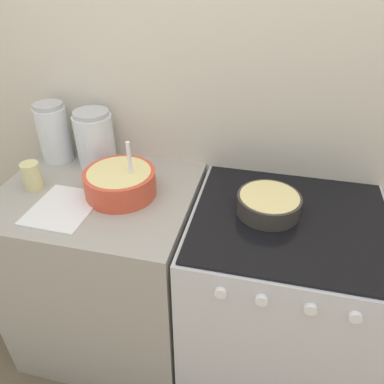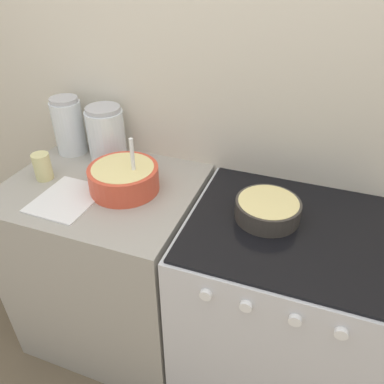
{
  "view_description": "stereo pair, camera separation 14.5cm",
  "coord_description": "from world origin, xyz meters",
  "views": [
    {
      "loc": [
        0.28,
        -0.83,
        1.8
      ],
      "look_at": [
        0.01,
        0.35,
        0.98
      ],
      "focal_mm": 35.0,
      "sensor_mm": 36.0,
      "label": 1
    },
    {
      "loc": [
        0.42,
        -0.78,
        1.8
      ],
      "look_at": [
        0.01,
        0.35,
        0.98
      ],
      "focal_mm": 35.0,
      "sensor_mm": 36.0,
      "label": 2
    }
  ],
  "objects": [
    {
      "name": "countertop_cabinet",
      "position": [
        -0.41,
        0.33,
        0.47
      ],
      "size": [
        0.81,
        0.67,
        0.93
      ],
      "color": "#9E998E",
      "rests_on": "ground_plane"
    },
    {
      "name": "baking_pan",
      "position": [
        0.3,
        0.36,
        0.97
      ],
      "size": [
        0.24,
        0.24,
        0.07
      ],
      "color": "#38332D",
      "rests_on": "stove"
    },
    {
      "name": "stove",
      "position": [
        0.39,
        0.33,
        0.47
      ],
      "size": [
        0.75,
        0.68,
        0.93
      ],
      "color": "silver",
      "rests_on": "ground_plane"
    },
    {
      "name": "storage_jar_middle",
      "position": [
        -0.49,
        0.56,
        1.04
      ],
      "size": [
        0.17,
        0.17,
        0.25
      ],
      "color": "silver",
      "rests_on": "countertop_cabinet"
    },
    {
      "name": "recipe_page",
      "position": [
        -0.47,
        0.2,
        0.94
      ],
      "size": [
        0.24,
        0.28,
        0.01
      ],
      "color": "white",
      "rests_on": "countertop_cabinet"
    },
    {
      "name": "tin_can",
      "position": [
        -0.66,
        0.3,
        0.99
      ],
      "size": [
        0.07,
        0.07,
        0.12
      ],
      "color": "beige",
      "rests_on": "countertop_cabinet"
    },
    {
      "name": "wall_back",
      "position": [
        0.0,
        0.69,
        1.2
      ],
      "size": [
        4.62,
        0.05,
        2.4
      ],
      "color": "beige",
      "rests_on": "ground_plane"
    },
    {
      "name": "mixing_bowl",
      "position": [
        -0.29,
        0.34,
        0.99
      ],
      "size": [
        0.29,
        0.29,
        0.24
      ],
      "color": "#D84C33",
      "rests_on": "countertop_cabinet"
    },
    {
      "name": "storage_jar_left",
      "position": [
        -0.69,
        0.56,
        1.05
      ],
      "size": [
        0.14,
        0.14,
        0.27
      ],
      "color": "silver",
      "rests_on": "countertop_cabinet"
    }
  ]
}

